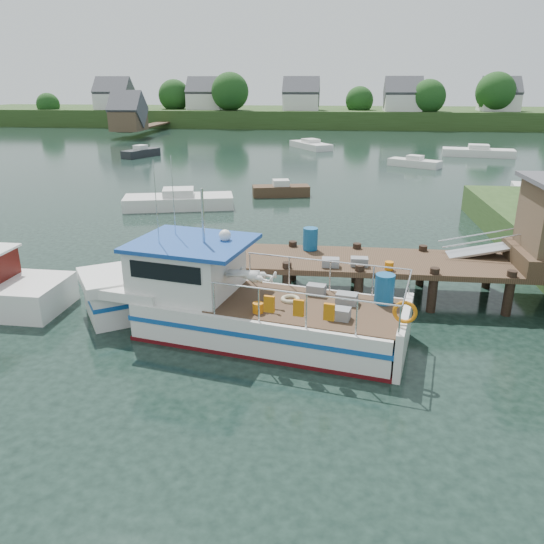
# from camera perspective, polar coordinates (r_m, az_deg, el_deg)

# --- Properties ---
(ground_plane) EXTENTS (160.00, 160.00, 0.00)m
(ground_plane) POSITION_cam_1_polar(r_m,az_deg,el_deg) (20.08, 3.33, -2.16)
(ground_plane) COLOR black
(far_shore) EXTENTS (140.00, 42.55, 9.22)m
(far_shore) POSITION_cam_1_polar(r_m,az_deg,el_deg) (101.12, 6.29, 16.60)
(far_shore) COLOR #2B451C
(far_shore) RESTS_ON ground
(dock) EXTENTS (16.60, 3.00, 4.78)m
(dock) POSITION_cam_1_polar(r_m,az_deg,el_deg) (20.12, 22.34, 3.14)
(dock) COLOR #432F1F
(dock) RESTS_ON ground
(lobster_boat) EXTENTS (11.19, 5.15, 5.39)m
(lobster_boat) POSITION_cam_1_polar(r_m,az_deg,el_deg) (16.67, -4.69, -3.29)
(lobster_boat) COLOR silver
(lobster_boat) RESTS_ON ground
(moored_rowboat) EXTENTS (4.10, 2.13, 1.14)m
(moored_rowboat) POSITION_cam_1_polar(r_m,az_deg,el_deg) (37.19, 0.96, 8.81)
(moored_rowboat) COLOR #432F1F
(moored_rowboat) RESTS_ON ground
(moored_far) EXTENTS (7.59, 3.71, 1.24)m
(moored_far) POSITION_cam_1_polar(r_m,az_deg,el_deg) (61.85, 21.29, 11.94)
(moored_far) COLOR silver
(moored_far) RESTS_ON ground
(moored_a) EXTENTS (7.07, 3.82, 1.24)m
(moored_a) POSITION_cam_1_polar(r_m,az_deg,el_deg) (34.01, -9.99, 7.54)
(moored_a) COLOR silver
(moored_a) RESTS_ON ground
(moored_b) EXTENTS (4.93, 3.87, 1.06)m
(moored_b) POSITION_cam_1_polar(r_m,az_deg,el_deg) (52.27, 15.09, 11.30)
(moored_b) COLOR silver
(moored_b) RESTS_ON ground
(moored_d) EXTENTS (5.43, 6.89, 1.14)m
(moored_d) POSITION_cam_1_polar(r_m,az_deg,el_deg) (64.93, 4.18, 13.47)
(moored_d) COLOR silver
(moored_d) RESTS_ON ground
(moored_e) EXTENTS (3.20, 4.62, 1.21)m
(moored_e) POSITION_cam_1_polar(r_m,az_deg,el_deg) (59.19, -13.92, 12.38)
(moored_e) COLOR black
(moored_e) RESTS_ON ground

